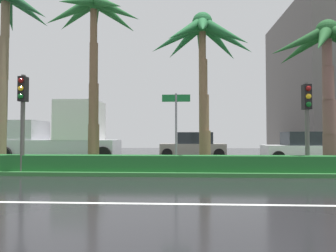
% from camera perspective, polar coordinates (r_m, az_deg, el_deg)
% --- Properties ---
extents(ground_plane, '(90.00, 42.00, 0.10)m').
position_cam_1_polar(ground_plane, '(13.50, -2.46, -8.53)').
color(ground_plane, black).
extents(near_lane_divider_stripe, '(81.00, 0.14, 0.01)m').
position_cam_1_polar(near_lane_divider_stripe, '(6.65, -8.15, -15.02)').
color(near_lane_divider_stripe, white).
rests_on(near_lane_divider_stripe, ground_plane).
extents(median_strip, '(85.50, 4.00, 0.15)m').
position_cam_1_polar(median_strip, '(12.50, -2.88, -8.49)').
color(median_strip, '#2D6B33').
rests_on(median_strip, ground_plane).
extents(median_hedge, '(76.50, 0.70, 0.60)m').
position_cam_1_polar(median_hedge, '(11.08, -3.60, -7.40)').
color(median_hedge, '#1E6028').
rests_on(median_hedge, median_strip).
extents(palm_tree_mid_left, '(4.46, 4.21, 8.49)m').
position_cam_1_polar(palm_tree_mid_left, '(16.14, -29.69, 16.77)').
color(palm_tree_mid_left, '#756349').
rests_on(palm_tree_mid_left, median_strip).
extents(palm_tree_centre_left, '(4.52, 4.56, 8.03)m').
position_cam_1_polar(palm_tree_centre_left, '(14.39, -14.52, 18.72)').
color(palm_tree_centre_left, brown).
rests_on(palm_tree_centre_left, median_strip).
extents(palm_tree_centre, '(4.74, 4.77, 6.83)m').
position_cam_1_polar(palm_tree_centre, '(13.28, 6.93, 15.80)').
color(palm_tree_centre, brown).
rests_on(palm_tree_centre, median_strip).
extents(palm_tree_centre_right, '(4.80, 4.52, 6.25)m').
position_cam_1_polar(palm_tree_centre_right, '(14.11, 28.97, 12.00)').
color(palm_tree_centre_right, brown).
rests_on(palm_tree_centre_right, median_strip).
extents(traffic_signal_median_left, '(0.28, 0.43, 3.70)m').
position_cam_1_polar(traffic_signal_median_left, '(12.34, -26.98, 3.82)').
color(traffic_signal_median_left, '#4C4C47').
rests_on(traffic_signal_median_left, median_strip).
extents(traffic_signal_median_right, '(0.28, 0.43, 3.39)m').
position_cam_1_polar(traffic_signal_median_right, '(12.19, 25.96, 2.88)').
color(traffic_signal_median_right, '#4C4C47').
rests_on(traffic_signal_median_right, median_strip).
extents(street_name_sign, '(1.10, 0.08, 3.00)m').
position_cam_1_polar(street_name_sign, '(11.14, 1.63, 1.02)').
color(street_name_sign, slate).
rests_on(street_name_sign, median_strip).
extents(box_truck_lead, '(6.40, 2.64, 3.46)m').
position_cam_1_polar(box_truck_lead, '(17.49, -20.08, -1.66)').
color(box_truck_lead, silver).
rests_on(box_truck_lead, ground_plane).
extents(car_in_traffic_leading, '(4.30, 2.02, 1.72)m').
position_cam_1_polar(car_in_traffic_leading, '(19.27, 5.04, -3.92)').
color(car_in_traffic_leading, gray).
rests_on(car_in_traffic_leading, ground_plane).
extents(car_in_traffic_second, '(4.30, 2.02, 1.72)m').
position_cam_1_polar(car_in_traffic_second, '(17.92, 25.39, -3.90)').
color(car_in_traffic_second, white).
rests_on(car_in_traffic_second, ground_plane).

